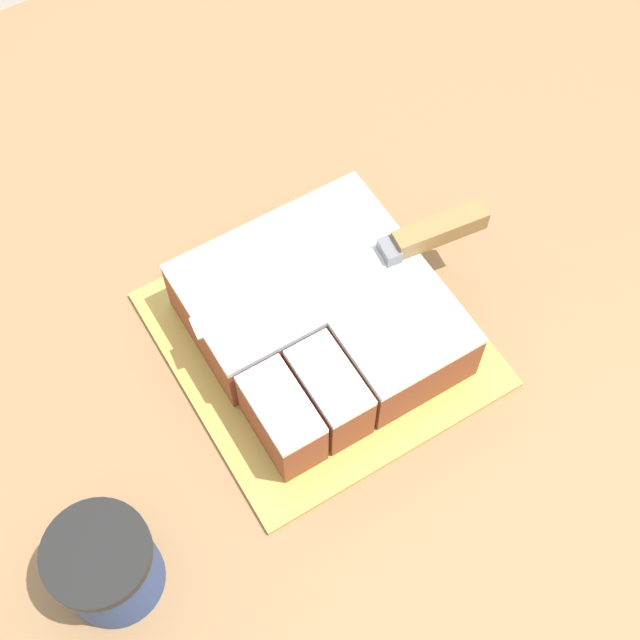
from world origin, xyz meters
TOP-DOWN VIEW (x-y plane):
  - ground_plane at (0.00, 0.00)m, footprint 8.00×8.00m
  - countertop at (0.00, 0.00)m, footprint 1.40×1.10m
  - cake_board at (-0.06, -0.07)m, footprint 0.29×0.30m
  - cake at (-0.06, -0.07)m, footprint 0.22×0.23m
  - knife at (0.04, -0.06)m, footprint 0.31×0.06m
  - coffee_cup at (-0.34, -0.18)m, footprint 0.09×0.09m

SIDE VIEW (x-z plane):
  - ground_plane at x=0.00m, z-range 0.00..0.00m
  - countertop at x=0.00m, z-range 0.00..0.96m
  - cake_board at x=-0.06m, z-range 0.96..0.96m
  - cake at x=-0.06m, z-range 0.96..1.03m
  - coffee_cup at x=-0.34m, z-range 0.96..1.05m
  - knife at x=0.04m, z-range 1.03..1.05m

